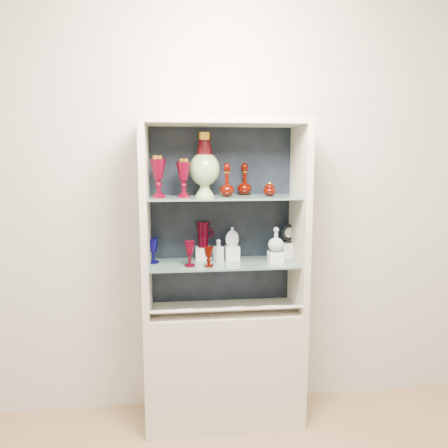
{
  "coord_description": "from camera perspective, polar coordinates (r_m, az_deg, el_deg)",
  "views": [
    {
      "loc": [
        -0.3,
        -1.13,
        1.71
      ],
      "look_at": [
        0.0,
        1.53,
        1.3
      ],
      "focal_mm": 35.0,
      "sensor_mm": 36.0,
      "label": 1
    }
  ],
  "objects": [
    {
      "name": "flat_flask",
      "position": [
        2.81,
        1.08,
        -1.64
      ],
      "size": [
        0.1,
        0.06,
        0.13
      ],
      "primitive_type": null,
      "rotation": [
        0.0,
        0.0,
        0.28
      ],
      "color": "silver",
      "rests_on": "riser_flat_flask"
    },
    {
      "name": "cobalt_goblet",
      "position": [
        2.78,
        -9.21,
        -3.46
      ],
      "size": [
        0.09,
        0.09,
        0.16
      ],
      "primitive_type": null,
      "rotation": [
        0.0,
        0.0,
        0.39
      ],
      "color": "#050247",
      "rests_on": "shelf_lower"
    },
    {
      "name": "shelf_upper",
      "position": [
        2.7,
        -0.05,
        3.5
      ],
      "size": [
        0.92,
        0.34,
        0.01
      ],
      "primitive_type": "cube",
      "color": "slate",
      "rests_on": "cabinet_side_left"
    },
    {
      "name": "cabinet_top_cap",
      "position": [
        2.68,
        0.0,
        13.21
      ],
      "size": [
        1.0,
        0.4,
        0.04
      ],
      "primitive_type": "cube",
      "color": "beige",
      "rests_on": "cabinet_side_left"
    },
    {
      "name": "enamel_urn",
      "position": [
        2.72,
        -2.57,
        7.75
      ],
      "size": [
        0.23,
        0.23,
        0.39
      ],
      "primitive_type": null,
      "rotation": [
        0.0,
        0.0,
        -0.22
      ],
      "color": "#08491A",
      "rests_on": "shelf_upper"
    },
    {
      "name": "label_card_0",
      "position": [
        2.76,
        5.92,
        -10.66
      ],
      "size": [
        0.1,
        0.06,
        0.03
      ],
      "primitive_type": "cube",
      "rotation": [
        -0.44,
        0.0,
        0.0
      ],
      "color": "white",
      "rests_on": "label_ledge"
    },
    {
      "name": "ruby_pitcher",
      "position": [
        2.83,
        -2.74,
        -1.37
      ],
      "size": [
        0.13,
        0.08,
        0.17
      ],
      "primitive_type": null,
      "rotation": [
        0.0,
        0.0,
        -0.03
      ],
      "color": "#4A000F",
      "rests_on": "riser_ruby_pitcher"
    },
    {
      "name": "clear_round_decanter",
      "position": [
        2.76,
        6.8,
        -2.09
      ],
      "size": [
        0.12,
        0.12,
        0.15
      ],
      "primitive_type": null,
      "rotation": [
        0.0,
        0.0,
        0.23
      ],
      "color": "#9CADB6",
      "rests_on": "riser_clear_round_decanter"
    },
    {
      "name": "ruby_decanter_b",
      "position": [
        2.81,
        2.7,
        6.03
      ],
      "size": [
        0.12,
        0.12,
        0.22
      ],
      "primitive_type": null,
      "rotation": [
        0.0,
        0.0,
        -0.37
      ],
      "color": "#430600",
      "rests_on": "shelf_upper"
    },
    {
      "name": "label_ledge",
      "position": [
        2.73,
        0.26,
        -11.22
      ],
      "size": [
        0.92,
        0.17,
        0.09
      ],
      "primitive_type": "cube",
      "rotation": [
        -0.44,
        0.0,
        0.0
      ],
      "color": "beige",
      "rests_on": "cabinet_base"
    },
    {
      "name": "ruby_goblet_tall",
      "position": [
        2.67,
        -4.51,
        -3.89
      ],
      "size": [
        0.09,
        0.09,
        0.16
      ],
      "primitive_type": null,
      "rotation": [
        0.0,
        0.0,
        -0.43
      ],
      "color": "#4A000F",
      "rests_on": "shelf_lower"
    },
    {
      "name": "pedestal_lamp_right",
      "position": [
        2.65,
        -8.58,
        6.13
      ],
      "size": [
        0.11,
        0.11,
        0.25
      ],
      "primitive_type": null,
      "rotation": [
        0.0,
        0.0,
        -0.17
      ],
      "color": "#4A000F",
      "rests_on": "shelf_upper"
    },
    {
      "name": "ruby_decanter_a",
      "position": [
        2.67,
        0.39,
        6.04
      ],
      "size": [
        0.12,
        0.12,
        0.23
      ],
      "primitive_type": null,
      "rotation": [
        0.0,
        0.0,
        0.36
      ],
      "color": "#430600",
      "rests_on": "shelf_upper"
    },
    {
      "name": "cabinet_side_left",
      "position": [
        2.69,
        -10.22,
        0.35
      ],
      "size": [
        0.04,
        0.4,
        1.15
      ],
      "primitive_type": "cube",
      "color": "beige",
      "rests_on": "cabinet_base"
    },
    {
      "name": "cabinet_base",
      "position": [
        2.99,
        0.0,
        -17.82
      ],
      "size": [
        1.0,
        0.4,
        0.75
      ],
      "primitive_type": "cube",
      "color": "beige",
      "rests_on": "ground"
    },
    {
      "name": "riser_ruby_pitcher",
      "position": [
        2.86,
        -2.73,
        -3.82
      ],
      "size": [
        0.1,
        0.1,
        0.08
      ],
      "primitive_type": "cube",
      "color": "silver",
      "rests_on": "shelf_lower"
    },
    {
      "name": "label_card_2",
      "position": [
        2.71,
        -5.09,
        -11.08
      ],
      "size": [
        0.1,
        0.06,
        0.03
      ],
      "primitive_type": "cube",
      "rotation": [
        -0.44,
        0.0,
        0.0
      ],
      "color": "white",
      "rests_on": "label_ledge"
    },
    {
      "name": "wall_back",
      "position": [
        2.91,
        -0.49,
        2.6
      ],
      "size": [
        3.5,
        0.02,
        2.8
      ],
      "primitive_type": "cube",
      "color": "beige",
      "rests_on": "ground"
    },
    {
      "name": "cabinet_back_panel",
      "position": [
        2.89,
        -0.42,
        1.06
      ],
      "size": [
        0.98,
        0.02,
        1.15
      ],
      "primitive_type": "cube",
      "color": "black",
      "rests_on": "cabinet_base"
    },
    {
      "name": "lidded_bowl",
      "position": [
        2.73,
        5.98,
        4.6
      ],
      "size": [
        0.09,
        0.09,
        0.09
      ],
      "primitive_type": null,
      "rotation": [
        0.0,
        0.0,
        -0.18
      ],
      "color": "#430600",
      "rests_on": "shelf_upper"
    },
    {
      "name": "pedestal_lamp_left",
      "position": [
        2.65,
        -5.31,
        6.0
      ],
      "size": [
        0.11,
        0.11,
        0.23
      ],
      "primitive_type": null,
      "rotation": [
        0.0,
        0.0,
        0.26
      ],
      "color": "#4A000F",
      "rests_on": "shelf_upper"
    },
    {
      "name": "clear_square_bottle",
      "position": [
        2.77,
        -0.71,
        -3.51
      ],
      "size": [
        0.07,
        0.07,
        0.15
      ],
      "primitive_type": null,
      "rotation": [
        0.0,
        0.0,
        0.35
      ],
      "color": "#9CADB6",
      "rests_on": "shelf_lower"
    },
    {
      "name": "ruby_goblet_small",
      "position": [
        2.66,
        -2.01,
        -4.32
      ],
      "size": [
        0.06,
        0.06,
        0.12
      ],
      "primitive_type": null,
      "rotation": [
        0.0,
        0.0,
        0.03
      ],
      "color": "#430600",
      "rests_on": "shelf_lower"
    },
    {
      "name": "cabinet_side_right",
      "position": [
        2.79,
        9.83,
        0.67
      ],
      "size": [
        0.04,
        0.4,
        1.15
      ],
      "primitive_type": "cube",
      "color": "beige",
      "rests_on": "cabinet_base"
    },
    {
      "name": "shelf_lower",
      "position": [
        2.77,
        -0.05,
        -5.17
      ],
      "size": [
        0.92,
        0.34,
        0.01
      ],
      "primitive_type": "cube",
      "color": "slate",
      "rests_on": "cabinet_side_left"
    },
    {
      "name": "riser_clear_round_decanter",
      "position": [
        2.78,
        6.76,
        -4.32
      ],
      "size": [
        0.09,
        0.09,
        0.07
      ],
      "primitive_type": "cube",
      "color": "silver",
      "rests_on": "shelf_lower"
    },
    {
      "name": "label_card_1",
      "position": [
        2.73,
        1.57,
        -10.87
      ],
      "size": [
        0.1,
        0.06,
        0.03
      ],
      "primitive_type": "cube",
      "rotation": [
        -0.44,
        0.0,
        0.0
      ],
      "color": "white",
      "rests_on": "label_ledge"
    },
    {
      "name": "riser_flat_flask",
      "position": [
        2.83,
        1.07,
        -3.83
      ],
      "size": [
        0.09,
        0.09,
        0.09
      ],
      "primitive_type": "cube",
      "color": "silver",
      "rests_on": "shelf_lower"
    },
    {
      "name": "cameo_medallion",
      "position": [
        2.9,
        8.42,
        -1.2
      ],
      "size": [
        0.12,
        0.08,
        0.13
      ],
      "primitive_type": null,
      "rotation": [
        0.0,
        0.0,
        0.4
      ],
      "color": "black",
      "rests_on": "riser_cameo_medallion"
    },
    {
      "name": "riser_cameo_medallion",
      "position": [
        2.93,
        8.37,
        -3.41
      ],
      "size": [
        0.08,
        0.08,
        0.1
      ],
      "primitive_type": "cube",
      "color": "silver",
      "rests_on": "shelf_lower"
    }
  ]
}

